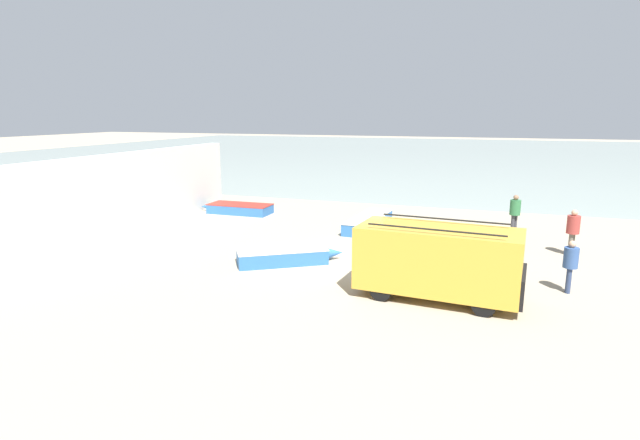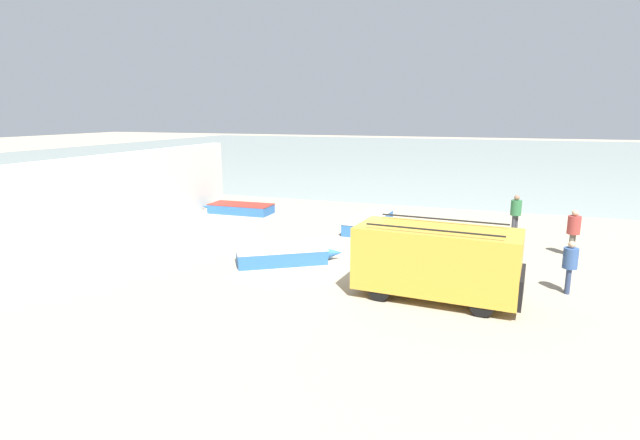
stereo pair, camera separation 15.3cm
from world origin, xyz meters
The scene contains 10 objects.
ground_plane centered at (0.00, 0.00, 0.00)m, with size 200.00×200.00×0.00m, color tan.
sea_water centered at (0.00, 52.00, 0.00)m, with size 120.00×80.00×0.01m, color #99A89E.
harbor_wall centered at (-11.05, 1.00, 1.82)m, with size 0.50×16.04×3.64m, color silver.
parked_van centered at (3.27, -2.64, 1.18)m, with size 4.86×2.31×2.27m.
fishing_rowboat_0 centered at (-0.87, 5.81, 0.29)m, with size 1.51×5.15×0.58m.
fishing_rowboat_1 centered at (-8.47, 6.77, 0.26)m, with size 4.15×1.51×0.52m.
fishing_rowboat_2 centered at (-2.35, -0.89, 0.28)m, with size 3.76×2.86×0.55m.
fisherman_0 centered at (7.61, 3.68, 1.07)m, with size 0.47×0.47×1.80m.
fisherman_1 centered at (5.62, 6.77, 1.06)m, with size 0.47×0.47×1.78m.
fisherman_2 centered at (6.99, -0.84, 0.98)m, with size 0.43×0.43×1.63m.
Camera 2 is at (4.78, -16.95, 5.39)m, focal length 28.00 mm.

